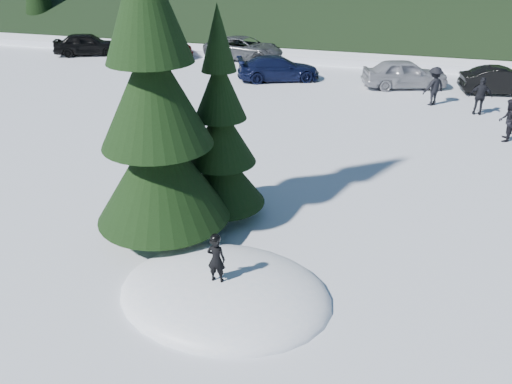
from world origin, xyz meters
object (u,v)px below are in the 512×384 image
(spruce_short, at_px, (221,141))
(car_2, at_px, (244,48))
(car_3, at_px, (278,68))
(adult_1, at_px, (480,96))
(spruce_tall, at_px, (155,106))
(car_5, at_px, (503,81))
(adult_0, at_px, (508,120))
(adult_2, at_px, (434,86))
(child_skier, at_px, (216,259))
(car_4, at_px, (405,74))
(car_0, at_px, (87,44))
(car_1, at_px, (161,46))

(spruce_short, bearing_deg, car_2, 106.51)
(car_3, bearing_deg, adult_1, -132.28)
(spruce_tall, distance_m, car_5, 19.31)
(adult_0, height_order, car_2, adult_0)
(adult_2, distance_m, car_2, 13.04)
(adult_1, xyz_separation_m, car_2, (-12.95, 7.75, -0.10))
(child_skier, distance_m, car_4, 18.61)
(adult_2, relative_size, car_0, 0.41)
(spruce_tall, relative_size, adult_1, 5.46)
(adult_0, height_order, car_3, adult_0)
(spruce_tall, distance_m, adult_1, 15.42)
(spruce_short, distance_m, car_3, 14.87)
(adult_2, relative_size, car_2, 0.34)
(adult_0, relative_size, car_1, 0.37)
(spruce_short, distance_m, car_5, 17.47)
(spruce_short, height_order, car_1, spruce_short)
(car_5, bearing_deg, adult_1, 149.92)
(spruce_short, bearing_deg, car_3, 98.98)
(spruce_tall, bearing_deg, car_1, 116.91)
(spruce_short, relative_size, car_0, 1.29)
(adult_1, distance_m, car_0, 23.85)
(spruce_tall, relative_size, car_4, 2.07)
(car_0, bearing_deg, adult_0, -135.98)
(adult_2, xyz_separation_m, car_4, (-1.32, 2.72, -0.14))
(child_skier, bearing_deg, adult_1, -115.56)
(child_skier, bearing_deg, car_2, -76.07)
(adult_2, relative_size, car_5, 0.44)
(spruce_short, relative_size, car_1, 1.26)
(car_2, xyz_separation_m, car_4, (9.77, -4.13, 0.02))
(adult_2, xyz_separation_m, car_5, (3.21, 2.85, -0.21))
(spruce_short, bearing_deg, car_4, 74.66)
(spruce_tall, relative_size, car_2, 1.73)
(car_3, bearing_deg, spruce_tall, 161.15)
(adult_1, bearing_deg, adult_0, 102.02)
(car_1, relative_size, car_4, 1.02)
(child_skier, relative_size, adult_2, 0.59)
(adult_1, distance_m, car_1, 19.49)
(child_skier, height_order, adult_2, adult_2)
(spruce_tall, relative_size, car_0, 2.06)
(adult_1, xyz_separation_m, car_5, (1.35, 3.75, -0.15))
(adult_2, distance_m, car_4, 3.02)
(car_3, xyz_separation_m, car_4, (6.42, 0.37, 0.08))
(car_0, bearing_deg, adult_1, -129.65)
(child_skier, xyz_separation_m, adult_2, (4.31, 15.65, -0.13))
(car_2, xyz_separation_m, car_3, (3.35, -4.49, -0.06))
(car_2, bearing_deg, car_0, 104.68)
(child_skier, bearing_deg, car_1, -63.65)
(adult_0, xyz_separation_m, car_2, (-13.60, 10.82, -0.09))
(car_0, bearing_deg, car_5, -120.32)
(spruce_short, xyz_separation_m, car_3, (-2.31, 14.62, -1.48))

